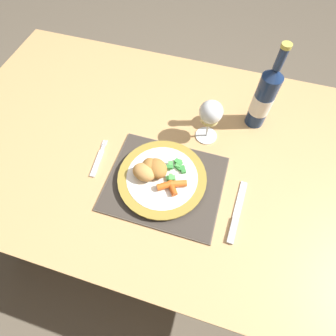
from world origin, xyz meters
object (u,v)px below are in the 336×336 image
Objects in this scene: fork at (98,161)px; wine_glass at (211,114)px; bottle at (264,98)px; dining_table at (180,165)px; dinner_plate at (162,178)px; table_knife at (236,217)px.

fork is 0.36m from wine_glass.
wine_glass is at bearing -142.93° from bottle.
bottle is at bearing 37.07° from wine_glass.
dinner_plate is at bearing -102.23° from dining_table.
fork is at bearing -147.53° from wine_glass.
dining_table is at bearing 140.32° from table_knife.
table_knife is at bearing -60.69° from wine_glass.
dinner_plate is 1.71× the size of wine_glass.
wine_glass is (0.09, 0.19, 0.09)m from dinner_plate.
dinner_plate is at bearing -2.44° from fork.
bottle is (0.43, 0.29, 0.10)m from fork.
table_knife is (0.22, -0.05, -0.01)m from dinner_plate.
fork is (-0.23, -0.11, 0.09)m from dining_table.
table_knife is (0.20, -0.16, 0.09)m from dining_table.
fork reaches higher than dining_table.
table_knife is at bearing -39.68° from dining_table.
wine_glass is (0.06, 0.08, 0.19)m from dining_table.
bottle is at bearing 53.12° from dinner_plate.
dinner_plate is 0.89× the size of bottle.
table_knife is 1.27× the size of wine_glass.
dining_table is 0.27m from fork.
table_knife reaches higher than fork.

